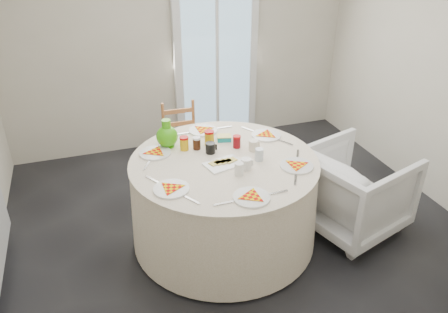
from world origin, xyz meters
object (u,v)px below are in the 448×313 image
object	(u,v)px
wooden_chair	(182,139)
armchair	(354,188)
table	(224,201)
green_pitcher	(167,135)

from	to	relation	value
wooden_chair	armchair	xyz separation A→B (m)	(1.21, -1.27, -0.08)
wooden_chair	armchair	bearing A→B (deg)	-44.85
table	green_pitcher	world-z (taller)	green_pitcher
table	green_pitcher	distance (m)	0.73
table	armchair	size ratio (longest dim) A/B	1.88
armchair	green_pitcher	xyz separation A→B (m)	(-1.50, 0.58, 0.48)
table	wooden_chair	distance (m)	1.08
table	wooden_chair	world-z (taller)	wooden_chair
armchair	table	bearing A→B (deg)	62.57
green_pitcher	table	bearing A→B (deg)	-56.09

